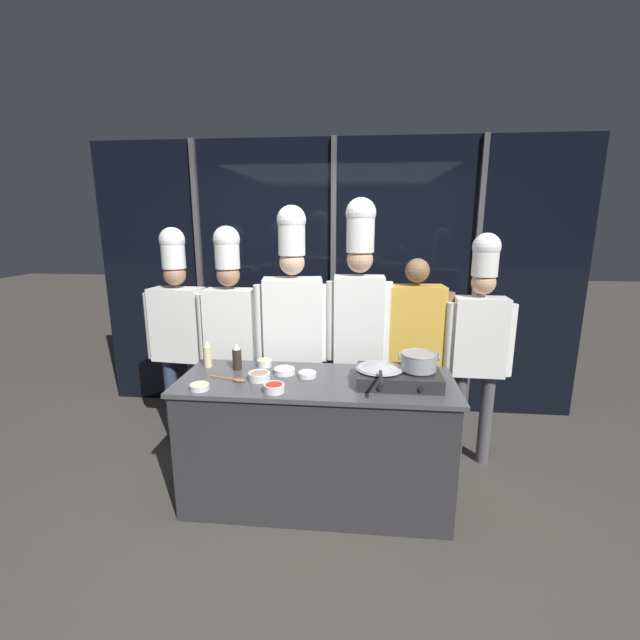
{
  "coord_description": "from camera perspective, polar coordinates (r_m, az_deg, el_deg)",
  "views": [
    {
      "loc": [
        0.29,
        -2.66,
        1.94
      ],
      "look_at": [
        0.0,
        0.25,
        1.25
      ],
      "focal_mm": 24.0,
      "sensor_mm": 36.0,
      "label": 1
    }
  ],
  "objects": [
    {
      "name": "prep_bowl_mushrooms",
      "position": [
        2.88,
        -8.1,
        -7.36
      ],
      "size": [
        0.15,
        0.15,
        0.05
      ],
      "color": "white",
      "rests_on": "demo_counter"
    },
    {
      "name": "prep_bowl_ginger",
      "position": [
        3.14,
        -7.42,
        -5.64
      ],
      "size": [
        0.1,
        0.1,
        0.05
      ],
      "color": "white",
      "rests_on": "demo_counter"
    },
    {
      "name": "prep_bowl_chicken",
      "position": [
        2.98,
        -4.77,
        -6.72
      ],
      "size": [
        0.15,
        0.15,
        0.04
      ],
      "color": "white",
      "rests_on": "demo_counter"
    },
    {
      "name": "stock_pot",
      "position": [
        2.81,
        13.02,
        -5.35
      ],
      "size": [
        0.25,
        0.23,
        0.11
      ],
      "color": "#93969B",
      "rests_on": "portable_stove"
    },
    {
      "name": "frying_pan",
      "position": [
        2.8,
        7.96,
        -6.06
      ],
      "size": [
        0.3,
        0.52,
        0.04
      ],
      "color": "#ADAFB5",
      "rests_on": "portable_stove"
    },
    {
      "name": "serving_spoon_slotted",
      "position": [
        2.91,
        -11.33,
        -7.77
      ],
      "size": [
        0.27,
        0.1,
        0.02
      ],
      "color": "olive",
      "rests_on": "demo_counter"
    },
    {
      "name": "person_guest",
      "position": [
        3.52,
        12.4,
        -2.66
      ],
      "size": [
        0.58,
        0.26,
        1.65
      ],
      "rotation": [
        0.0,
        0.0,
        3.22
      ],
      "color": "#2D3856",
      "rests_on": "ground_plane"
    },
    {
      "name": "prep_bowl_noodles",
      "position": [
        2.81,
        -15.77,
        -8.51
      ],
      "size": [
        0.12,
        0.12,
        0.04
      ],
      "color": "white",
      "rests_on": "demo_counter"
    },
    {
      "name": "squeeze_bottle_oil",
      "position": [
        3.19,
        -14.77,
        -4.47
      ],
      "size": [
        0.06,
        0.06,
        0.2
      ],
      "color": "beige",
      "rests_on": "demo_counter"
    },
    {
      "name": "chef_apprentice",
      "position": [
        3.52,
        20.45,
        -1.75
      ],
      "size": [
        0.52,
        0.21,
        1.85
      ],
      "rotation": [
        0.0,
        0.0,
        3.12
      ],
      "color": "#4C4C51",
      "rests_on": "ground_plane"
    },
    {
      "name": "chef_pastry",
      "position": [
        3.36,
        5.21,
        1.47
      ],
      "size": [
        0.51,
        0.23,
        2.11
      ],
      "rotation": [
        0.0,
        0.0,
        3.18
      ],
      "color": "#4C4C51",
      "rests_on": "ground_plane"
    },
    {
      "name": "demo_counter",
      "position": [
        3.07,
        -0.49,
        -15.83
      ],
      "size": [
        1.84,
        0.69,
        0.9
      ],
      "color": "#2D2D30",
      "rests_on": "ground_plane"
    },
    {
      "name": "chef_line",
      "position": [
        3.42,
        -3.64,
        0.2
      ],
      "size": [
        0.6,
        0.3,
        2.05
      ],
      "rotation": [
        0.0,
        0.0,
        3.28
      ],
      "color": "#2D3856",
      "rests_on": "ground_plane"
    },
    {
      "name": "ground_plane",
      "position": [
        3.31,
        -0.47,
        -22.71
      ],
      "size": [
        24.0,
        24.0,
        0.0
      ],
      "primitive_type": "plane",
      "color": "#47423D"
    },
    {
      "name": "squeeze_bottle_soy",
      "position": [
        3.09,
        -11.02,
        -4.89
      ],
      "size": [
        0.06,
        0.06,
        0.19
      ],
      "color": "#332319",
      "rests_on": "demo_counter"
    },
    {
      "name": "chef_head",
      "position": [
        3.82,
        -18.36,
        -0.49
      ],
      "size": [
        0.57,
        0.26,
        1.89
      ],
      "rotation": [
        0.0,
        0.0,
        3.05
      ],
      "color": "#2D3856",
      "rests_on": "ground_plane"
    },
    {
      "name": "chef_sous",
      "position": [
        3.56,
        -11.84,
        -0.56
      ],
      "size": [
        0.53,
        0.21,
        1.9
      ],
      "rotation": [
        0.0,
        0.0,
        3.15
      ],
      "color": "#4C4C51",
      "rests_on": "ground_plane"
    },
    {
      "name": "prep_bowl_bell_pepper",
      "position": [
        2.68,
        -6.14,
        -8.92
      ],
      "size": [
        0.13,
        0.13,
        0.05
      ],
      "color": "white",
      "rests_on": "demo_counter"
    },
    {
      "name": "prep_bowl_garlic",
      "position": [
        2.92,
        -1.72,
        -7.2
      ],
      "size": [
        0.12,
        0.12,
        0.04
      ],
      "color": "white",
      "rests_on": "demo_counter"
    },
    {
      "name": "window_wall_back",
      "position": [
        4.31,
        1.81,
        5.32
      ],
      "size": [
        4.83,
        0.09,
        2.7
      ],
      "color": "black",
      "rests_on": "ground_plane"
    },
    {
      "name": "portable_stove",
      "position": [
        2.84,
        10.42,
        -7.45
      ],
      "size": [
        0.53,
        0.37,
        0.1
      ],
      "color": "#28282B",
      "rests_on": "demo_counter"
    }
  ]
}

